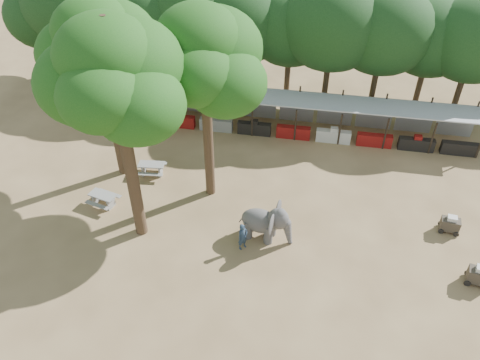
% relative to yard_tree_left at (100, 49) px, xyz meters
% --- Properties ---
extents(ground, '(100.00, 100.00, 0.00)m').
position_rel_yard_tree_left_xyz_m(ground, '(9.13, -7.19, -8.20)').
color(ground, brown).
rests_on(ground, ground).
extents(vendor_stalls, '(28.00, 2.99, 2.80)m').
position_rel_yard_tree_left_xyz_m(vendor_stalls, '(9.13, 6.65, -7.02)').
color(vendor_stalls, '#A5A7AE').
rests_on(vendor_stalls, ground).
extents(yard_tree_left, '(7.10, 6.90, 11.02)m').
position_rel_yard_tree_left_xyz_m(yard_tree_left, '(0.00, 0.00, 0.00)').
color(yard_tree_left, '#332316').
rests_on(yard_tree_left, ground).
extents(yard_tree_center, '(7.10, 6.90, 12.04)m').
position_rel_yard_tree_left_xyz_m(yard_tree_center, '(3.00, -5.00, 1.01)').
color(yard_tree_center, '#332316').
rests_on(yard_tree_center, ground).
extents(yard_tree_back, '(7.10, 6.90, 11.36)m').
position_rel_yard_tree_left_xyz_m(yard_tree_back, '(6.00, -1.00, 0.34)').
color(yard_tree_back, '#332316').
rests_on(yard_tree_back, ground).
extents(backdrop_trees, '(46.46, 5.95, 8.33)m').
position_rel_yard_tree_left_xyz_m(backdrop_trees, '(9.13, 11.81, -2.69)').
color(backdrop_trees, '#332316').
rests_on(backdrop_trees, ground).
extents(elephant, '(3.02, 2.25, 2.25)m').
position_rel_yard_tree_left_xyz_m(elephant, '(9.97, -4.40, -7.07)').
color(elephant, '#464443').
rests_on(elephant, ground).
extents(handler, '(0.68, 0.70, 1.63)m').
position_rel_yard_tree_left_xyz_m(handler, '(8.86, -5.39, -7.39)').
color(handler, '#26384C').
rests_on(handler, ground).
extents(picnic_table_near, '(1.91, 1.80, 0.80)m').
position_rel_yard_tree_left_xyz_m(picnic_table_near, '(0.21, -3.49, -7.68)').
color(picnic_table_near, gray).
rests_on(picnic_table_near, ground).
extents(picnic_table_far, '(1.77, 1.62, 0.82)m').
position_rel_yard_tree_left_xyz_m(picnic_table_far, '(2.06, -0.14, -7.67)').
color(picnic_table_far, gray).
rests_on(picnic_table_far, ground).
extents(cart_front, '(1.31, 1.00, 1.15)m').
position_rel_yard_tree_left_xyz_m(cart_front, '(20.66, -5.69, -7.63)').
color(cart_front, '#322B22').
rests_on(cart_front, ground).
extents(cart_back, '(1.17, 0.84, 1.07)m').
position_rel_yard_tree_left_xyz_m(cart_back, '(19.88, -2.13, -7.67)').
color(cart_back, '#322B22').
rests_on(cart_back, ground).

